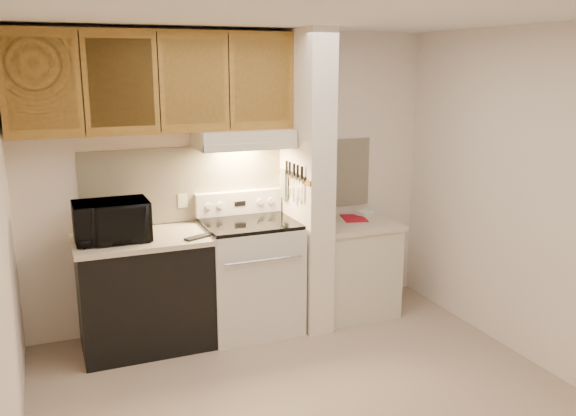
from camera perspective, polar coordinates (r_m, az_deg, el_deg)
floor at (r=4.41m, az=1.56°, el=-16.90°), size 3.60×3.60×0.00m
ceiling at (r=3.82m, az=1.81°, el=17.53°), size 3.60×3.60×0.00m
wall_back at (r=5.31m, az=-4.88°, el=2.76°), size 3.60×2.50×0.02m
wall_right at (r=4.92m, az=21.22°, el=1.06°), size 0.02×3.00×2.50m
backsplash at (r=5.30m, az=-4.84°, el=2.57°), size 2.60×0.02×0.63m
range_body at (r=5.20m, az=-3.56°, el=-6.49°), size 0.76×0.65×0.92m
oven_window at (r=4.90m, az=-2.37°, el=-7.23°), size 0.50×0.01×0.30m
oven_handle at (r=4.79m, az=-2.24°, el=-4.91°), size 0.65×0.02×0.02m
cooktop at (r=5.05m, az=-3.64°, el=-1.42°), size 0.74×0.64×0.03m
range_backguard at (r=5.29m, az=-4.65°, el=0.52°), size 0.76×0.08×0.20m
range_display at (r=5.25m, az=-4.51°, el=0.42°), size 0.10×0.01×0.04m
range_knob_left_outer at (r=5.17m, az=-7.45°, el=0.15°), size 0.05×0.02×0.05m
range_knob_left_inner at (r=5.20m, az=-6.39°, el=0.25°), size 0.05×0.02×0.05m
range_knob_right_inner at (r=5.30m, az=-2.64°, el=0.58°), size 0.05×0.02×0.05m
range_knob_right_outer at (r=5.34m, az=-1.63°, el=0.67°), size 0.05×0.02×0.05m
dishwasher_front at (r=5.02m, az=-13.24°, el=-7.85°), size 1.00×0.63×0.87m
left_countertop at (r=4.88m, az=-13.52°, el=-2.86°), size 1.04×0.67×0.04m
spoon_rest at (r=4.75m, az=-8.40°, el=-2.71°), size 0.24×0.16×0.02m
teal_jar at (r=5.05m, az=-15.82°, el=-1.60°), size 0.12×0.12×0.10m
outlet at (r=5.19m, az=-9.83°, el=0.68°), size 0.08×0.01×0.12m
microwave at (r=4.79m, az=-16.19°, el=-1.19°), size 0.55×0.38×0.30m
partition_pillar at (r=5.16m, az=1.70°, el=2.50°), size 0.22×0.70×2.50m
pillar_trim at (r=5.10m, az=0.52°, el=2.95°), size 0.01×0.70×0.04m
knife_strip at (r=5.05m, az=0.67°, el=3.08°), size 0.02×0.42×0.04m
knife_blade_a at (r=4.93m, az=1.25°, el=1.62°), size 0.01×0.03×0.16m
knife_handle_a at (r=4.89m, az=1.32°, el=3.32°), size 0.02×0.02×0.10m
knife_blade_b at (r=4.98m, az=0.96°, el=1.64°), size 0.01×0.04×0.18m
knife_handle_b at (r=4.97m, az=0.91°, el=3.48°), size 0.02×0.02×0.10m
knife_blade_c at (r=5.06m, az=0.58°, el=1.72°), size 0.01×0.04×0.20m
knife_handle_c at (r=5.03m, az=0.59°, el=3.61°), size 0.02×0.02×0.10m
knife_blade_d at (r=5.14m, az=0.22°, el=2.11°), size 0.01×0.04×0.16m
knife_handle_d at (r=5.12m, az=0.16°, el=3.78°), size 0.02×0.02×0.10m
knife_blade_e at (r=5.22m, az=-0.14°, el=2.17°), size 0.01×0.04×0.18m
knife_handle_e at (r=5.18m, az=-0.12°, el=3.90°), size 0.02×0.02×0.10m
oven_mitt at (r=5.27m, az=-0.36°, el=2.26°), size 0.03×0.10×0.25m
right_cab_base at (r=5.57m, az=6.00°, el=-5.74°), size 0.70×0.60×0.81m
right_countertop at (r=5.45m, az=6.10°, el=-1.51°), size 0.74×0.64×0.04m
red_folder at (r=5.56m, az=6.20°, el=-0.96°), size 0.27×0.32×0.01m
white_box at (r=5.70m, az=7.21°, el=-0.45°), size 0.20×0.17×0.04m
range_hood at (r=5.04m, az=-4.21°, el=6.52°), size 0.78×0.44×0.15m
hood_lip at (r=4.85m, az=-3.43°, el=5.73°), size 0.78×0.04×0.06m
upper_cabinets at (r=4.88m, az=-12.35°, el=11.45°), size 2.18×0.33×0.77m
cab_door_a at (r=4.65m, az=-22.13°, el=10.71°), size 0.46×0.01×0.63m
cab_gap_a at (r=4.66m, az=-18.72°, el=10.99°), size 0.01×0.01×0.73m
cab_door_b at (r=4.69m, az=-15.34°, el=11.22°), size 0.46×0.01×0.63m
cab_gap_b at (r=4.73m, az=-12.00°, el=11.42°), size 0.01×0.01×0.73m
cab_door_c at (r=4.78m, az=-8.73°, el=11.57°), size 0.46×0.01×0.63m
cab_gap_c at (r=4.85m, az=-5.53°, el=11.68°), size 0.01×0.01×0.73m
cab_door_d at (r=4.94m, az=-2.45°, el=11.76°), size 0.46×0.01×0.63m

